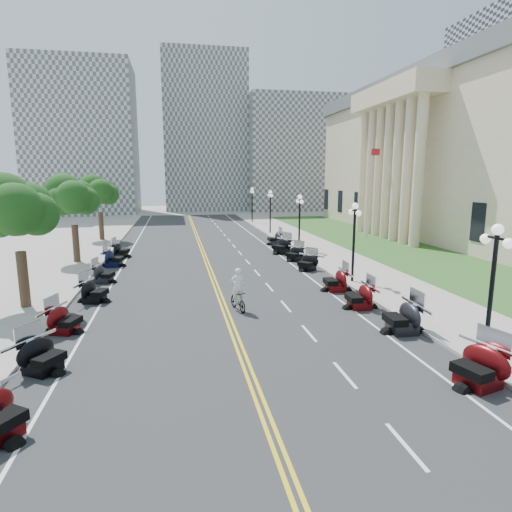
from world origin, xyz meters
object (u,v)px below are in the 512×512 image
flagpole (369,192)px  motorcycle_n_3 (479,364)px  cyclist_rider (238,273)px  bicycle (238,301)px  civic_building (489,156)px

flagpole → motorcycle_n_3: size_ratio=4.63×
motorcycle_n_3 → cyclist_rider: (-6.50, 9.29, 1.21)m
flagpole → bicycle: flagpole is taller
civic_building → bicycle: size_ratio=29.59×
civic_building → cyclist_rider: (-31.37, -22.25, -6.93)m
motorcycle_n_3 → cyclist_rider: cyclist_rider is taller
motorcycle_n_3 → flagpole: bearing=145.4°
civic_building → bicycle: civic_building is taller
flagpole → cyclist_rider: flagpole is taller
motorcycle_n_3 → civic_building: bearing=126.1°
civic_building → bicycle: bearing=-144.7°
flagpole → bicycle: bearing=-128.0°
civic_building → motorcycle_n_3: (-24.87, -31.54, -8.14)m
motorcycle_n_3 → bicycle: bearing=-160.7°
civic_building → cyclist_rider: 39.07m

